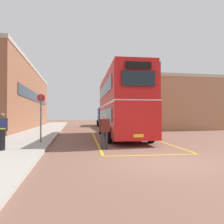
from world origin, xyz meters
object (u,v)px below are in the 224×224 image
Objects in this scene: double_decker_bus at (121,105)px; pedestrian_boarding at (104,129)px; litter_bin at (0,139)px; bus_stop_sign at (41,113)px; single_deck_bus at (105,116)px; pedestrian_waiting_near at (2,128)px.

double_decker_bus is 6.01m from pedestrian_boarding.
litter_bin is 3.16m from bus_stop_sign.
single_deck_bus is 5.45× the size of pedestrian_waiting_near.
pedestrian_boarding is (-3.82, -25.25, -0.62)m from single_deck_bus.
pedestrian_boarding is 4.08m from bus_stop_sign.
single_deck_bus is (1.74, 19.81, -0.88)m from double_decker_bus.
double_decker_bus reaches higher than single_deck_bus.
double_decker_bus is 9.14m from litter_bin.
pedestrian_waiting_near reaches higher than pedestrian_boarding.
litter_bin is (0.09, -0.60, -0.46)m from pedestrian_waiting_near.
single_deck_bus is at bearing 70.96° from pedestrian_waiting_near.
single_deck_bus is 5.12× the size of pedestrian_boarding.
pedestrian_boarding is at bearing -33.57° from bus_stop_sign.
pedestrian_waiting_near is 0.60× the size of bus_stop_sign.
bus_stop_sign is (-5.41, -3.22, -0.72)m from double_decker_bus.
bus_stop_sign is at bearing 53.31° from pedestrian_waiting_near.
bus_stop_sign is (1.38, 2.58, 1.17)m from litter_bin.
double_decker_bus is 6.59× the size of pedestrian_waiting_near.
pedestrian_boarding is 1.07× the size of pedestrian_waiting_near.
single_deck_bus is 27.02m from litter_bin.
pedestrian_waiting_near is 2.57m from bus_stop_sign.
litter_bin is at bearing -139.52° from double_decker_bus.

